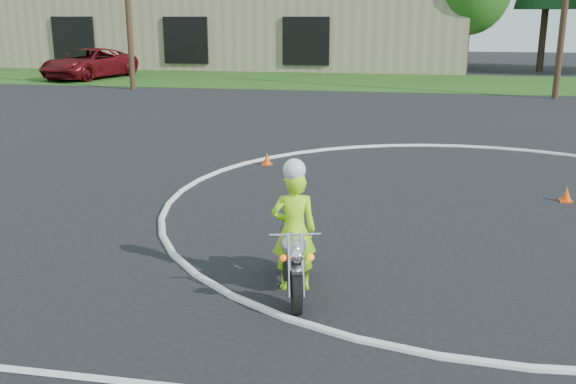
# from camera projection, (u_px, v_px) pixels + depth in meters

# --- Properties ---
(ground) EXTENTS (120.00, 120.00, 0.00)m
(ground) POSITION_uv_depth(u_px,v_px,m) (495.00, 264.00, 9.55)
(ground) COLOR black
(ground) RESTS_ON ground
(grass_strip) EXTENTS (120.00, 10.00, 0.02)m
(grass_strip) POSITION_uv_depth(u_px,v_px,m) (435.00, 83.00, 35.12)
(grass_strip) COLOR #1E4714
(grass_strip) RESTS_ON ground
(primary_motorcycle) EXTENTS (0.71, 1.83, 0.98)m
(primary_motorcycle) POSITION_uv_depth(u_px,v_px,m) (293.00, 259.00, 8.47)
(primary_motorcycle) COLOR black
(primary_motorcycle) RESTS_ON ground
(rider_primary_grp) EXTENTS (0.68, 0.53, 1.81)m
(rider_primary_grp) POSITION_uv_depth(u_px,v_px,m) (294.00, 227.00, 8.49)
(rider_primary_grp) COLOR #ADFF1A
(rider_primary_grp) RESTS_ON ground
(pickup_grp) EXTENTS (4.15, 6.71, 1.73)m
(pickup_grp) POSITION_uv_depth(u_px,v_px,m) (89.00, 64.00, 37.32)
(pickup_grp) COLOR #5B0A10
(pickup_grp) RESTS_ON ground
(warehouse) EXTENTS (41.00, 17.00, 8.30)m
(warehouse) POSITION_uv_depth(u_px,v_px,m) (195.00, 7.00, 49.53)
(warehouse) COLOR tan
(warehouse) RESTS_ON ground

